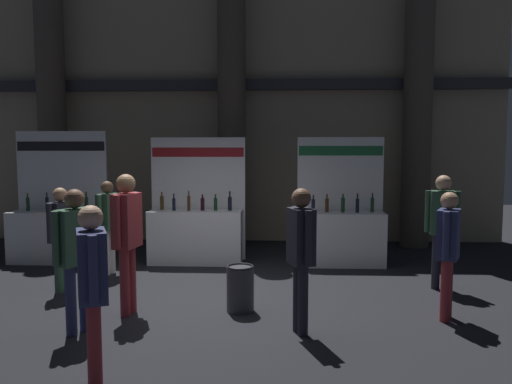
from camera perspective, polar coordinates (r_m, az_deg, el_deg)
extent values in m
plane|color=black|center=(7.22, -5.86, -12.37)|extent=(24.93, 24.93, 0.00)
cube|color=tan|center=(11.65, -2.57, 10.57)|extent=(12.46, 0.25, 6.57)
cube|color=#2D2D33|center=(11.38, -2.71, 12.37)|extent=(12.46, 0.20, 0.24)
cylinder|color=#51473D|center=(12.08, -22.72, 8.39)|extent=(0.62, 0.62, 5.90)
cylinder|color=#51473D|center=(11.00, -2.85, 9.14)|extent=(0.62, 0.62, 5.90)
cylinder|color=#51473D|center=(11.37, 18.33, 8.76)|extent=(0.62, 0.62, 5.90)
cube|color=white|center=(10.11, -22.26, -4.85)|extent=(1.69, 0.60, 0.98)
cube|color=white|center=(10.32, -21.61, -0.36)|extent=(1.77, 0.04, 2.50)
cube|color=black|center=(10.26, -21.83, 4.98)|extent=(1.72, 0.01, 0.18)
cylinder|color=#19381E|center=(10.31, -25.06, -1.30)|extent=(0.06, 0.06, 0.26)
cylinder|color=#19381E|center=(10.29, -25.10, -0.37)|extent=(0.03, 0.03, 0.08)
cylinder|color=gold|center=(10.29, -25.11, -0.10)|extent=(0.03, 0.03, 0.02)
cylinder|color=black|center=(10.15, -23.18, -1.31)|extent=(0.06, 0.06, 0.26)
cylinder|color=black|center=(10.13, -23.22, -0.36)|extent=(0.03, 0.03, 0.07)
cylinder|color=black|center=(10.13, -23.23, -0.11)|extent=(0.03, 0.03, 0.02)
cylinder|color=black|center=(9.94, -21.39, -1.44)|extent=(0.07, 0.07, 0.24)
cylinder|color=black|center=(9.92, -21.42, -0.56)|extent=(0.03, 0.03, 0.07)
cylinder|color=red|center=(9.92, -21.43, -0.31)|extent=(0.03, 0.03, 0.02)
cylinder|color=#19381E|center=(9.87, -19.17, -1.33)|extent=(0.07, 0.07, 0.27)
cylinder|color=#19381E|center=(9.85, -19.20, -0.32)|extent=(0.03, 0.03, 0.08)
cylinder|color=red|center=(9.85, -19.21, -0.03)|extent=(0.03, 0.03, 0.02)
cube|color=silver|center=(9.94, -23.54, -2.14)|extent=(0.23, 0.34, 0.02)
cube|color=white|center=(9.36, -7.02, -5.20)|extent=(1.74, 0.60, 1.01)
cube|color=white|center=(9.59, -6.73, -0.79)|extent=(1.83, 0.04, 2.38)
cube|color=maroon|center=(9.52, -6.81, 4.63)|extent=(1.78, 0.01, 0.18)
cylinder|color=#472D14|center=(9.45, -10.92, -1.27)|extent=(0.07, 0.07, 0.26)
cylinder|color=#472D14|center=(9.43, -10.93, -0.29)|extent=(0.03, 0.03, 0.06)
cylinder|color=red|center=(9.43, -10.94, -0.04)|extent=(0.03, 0.03, 0.02)
cylinder|color=black|center=(9.29, -9.55, -1.44)|extent=(0.06, 0.06, 0.23)
cylinder|color=black|center=(9.27, -9.57, -0.51)|extent=(0.03, 0.03, 0.07)
cylinder|color=black|center=(9.27, -9.57, -0.23)|extent=(0.03, 0.03, 0.02)
cylinder|color=#472D14|center=(9.24, -7.84, -1.31)|extent=(0.06, 0.06, 0.28)
cylinder|color=#472D14|center=(9.23, -7.86, -0.23)|extent=(0.03, 0.03, 0.08)
cylinder|color=black|center=(9.22, -7.86, 0.06)|extent=(0.03, 0.03, 0.02)
cylinder|color=black|center=(9.23, -6.26, -1.44)|extent=(0.07, 0.07, 0.23)
cylinder|color=black|center=(9.21, -6.27, -0.52)|extent=(0.03, 0.03, 0.06)
cylinder|color=gold|center=(9.21, -6.27, -0.26)|extent=(0.03, 0.03, 0.02)
cylinder|color=#19381E|center=(9.22, -4.74, -1.43)|extent=(0.07, 0.07, 0.23)
cylinder|color=#19381E|center=(9.21, -4.75, -0.50)|extent=(0.03, 0.03, 0.07)
cylinder|color=gold|center=(9.20, -4.75, -0.23)|extent=(0.03, 0.03, 0.02)
cylinder|color=black|center=(9.20, -3.08, -1.37)|extent=(0.08, 0.08, 0.26)
cylinder|color=black|center=(9.18, -3.08, -0.30)|extent=(0.03, 0.03, 0.09)
cylinder|color=black|center=(9.18, -3.08, 0.04)|extent=(0.03, 0.03, 0.02)
cube|color=white|center=(9.26, 9.95, -5.38)|extent=(1.55, 0.60, 0.99)
cube|color=white|center=(9.50, 9.75, -0.88)|extent=(1.63, 0.04, 2.38)
cube|color=#1E6638|center=(9.43, 9.85, 4.77)|extent=(1.58, 0.01, 0.18)
cylinder|color=black|center=(9.05, 6.69, -1.62)|extent=(0.07, 0.07, 0.25)
cylinder|color=black|center=(9.04, 6.70, -0.61)|extent=(0.03, 0.03, 0.08)
cylinder|color=gold|center=(9.03, 6.71, -0.31)|extent=(0.03, 0.03, 0.02)
cylinder|color=#472D14|center=(9.16, 8.27, -1.54)|extent=(0.07, 0.07, 0.25)
cylinder|color=#472D14|center=(9.14, 8.29, -0.55)|extent=(0.03, 0.03, 0.07)
cylinder|color=red|center=(9.14, 8.29, -0.28)|extent=(0.03, 0.03, 0.02)
cylinder|color=#19381E|center=(9.16, 10.10, -1.51)|extent=(0.07, 0.07, 0.27)
cylinder|color=#19381E|center=(9.14, 10.12, -0.45)|extent=(0.03, 0.03, 0.07)
cylinder|color=gold|center=(9.14, 10.12, -0.19)|extent=(0.03, 0.03, 0.02)
cylinder|color=black|center=(9.18, 11.73, -1.57)|extent=(0.07, 0.07, 0.26)
cylinder|color=black|center=(9.16, 11.75, -0.51)|extent=(0.03, 0.03, 0.08)
cylinder|color=red|center=(9.16, 11.76, -0.19)|extent=(0.03, 0.03, 0.02)
cylinder|color=#19381E|center=(9.32, 13.41, -1.47)|extent=(0.07, 0.07, 0.27)
cylinder|color=#19381E|center=(9.30, 13.43, -0.43)|extent=(0.03, 0.03, 0.07)
cylinder|color=red|center=(9.29, 13.43, -0.15)|extent=(0.03, 0.03, 0.02)
cylinder|color=#38383D|center=(6.63, -1.85, -11.26)|extent=(0.37, 0.37, 0.59)
torus|color=black|center=(6.55, -1.86, -8.67)|extent=(0.36, 0.36, 0.02)
cylinder|color=maroon|center=(4.77, -18.30, -16.80)|extent=(0.12, 0.12, 0.80)
cylinder|color=maroon|center=(4.95, -18.41, -16.00)|extent=(0.12, 0.12, 0.80)
cube|color=navy|center=(4.65, -18.60, -8.13)|extent=(0.40, 0.50, 0.63)
sphere|color=tan|center=(4.57, -18.75, -2.84)|extent=(0.22, 0.22, 0.22)
cylinder|color=navy|center=(4.39, -18.46, -8.68)|extent=(0.08, 0.08, 0.60)
cylinder|color=navy|center=(4.90, -18.73, -7.27)|extent=(0.08, 0.08, 0.60)
cylinder|color=#23232D|center=(8.11, 21.27, -7.64)|extent=(0.12, 0.12, 0.85)
cylinder|color=#23232D|center=(8.09, 20.25, -7.64)|extent=(0.12, 0.12, 0.85)
cube|color=#33563D|center=(7.97, 20.93, -2.29)|extent=(0.39, 0.32, 0.67)
sphere|color=tan|center=(7.93, 21.03, 1.01)|extent=(0.23, 0.23, 0.23)
cylinder|color=#33563D|center=(8.00, 22.48, -2.19)|extent=(0.08, 0.08, 0.64)
cylinder|color=#33563D|center=(7.95, 19.38, -2.14)|extent=(0.08, 0.08, 0.64)
cylinder|color=navy|center=(6.16, -20.79, -11.77)|extent=(0.12, 0.12, 0.82)
cylinder|color=navy|center=(6.26, -19.37, -11.44)|extent=(0.12, 0.12, 0.82)
cube|color=#33563D|center=(6.04, -20.28, -4.92)|extent=(0.42, 0.49, 0.65)
sphere|color=brown|center=(5.99, -20.41, -0.74)|extent=(0.23, 0.23, 0.23)
cylinder|color=#33563D|center=(5.89, -22.36, -5.08)|extent=(0.08, 0.08, 0.62)
cylinder|color=#33563D|center=(6.20, -18.32, -4.47)|extent=(0.08, 0.08, 0.62)
cylinder|color=maroon|center=(6.65, 21.23, -10.70)|extent=(0.12, 0.12, 0.78)
cylinder|color=maroon|center=(6.82, 21.43, -10.30)|extent=(0.12, 0.12, 0.78)
cube|color=navy|center=(6.59, 21.53, -4.60)|extent=(0.39, 0.45, 0.62)
sphere|color=tan|center=(6.53, 21.64, -0.93)|extent=(0.22, 0.22, 0.22)
cylinder|color=navy|center=(6.35, 21.27, -4.79)|extent=(0.08, 0.08, 0.59)
cylinder|color=navy|center=(6.82, 21.77, -4.16)|extent=(0.08, 0.08, 0.59)
cylinder|color=#33563D|center=(7.98, -22.05, -8.19)|extent=(0.12, 0.12, 0.76)
cylinder|color=#33563D|center=(8.11, -21.24, -7.96)|extent=(0.12, 0.12, 0.76)
cube|color=#23232D|center=(7.92, -21.80, -3.25)|extent=(0.30, 0.42, 0.60)
sphere|color=tan|center=(7.87, -21.89, -0.28)|extent=(0.21, 0.21, 0.21)
cylinder|color=#23232D|center=(7.74, -22.94, -3.36)|extent=(0.08, 0.08, 0.57)
cylinder|color=#23232D|center=(8.10, -20.71, -2.94)|extent=(0.08, 0.08, 0.57)
cylinder|color=maroon|center=(6.76, -14.34, -9.81)|extent=(0.12, 0.12, 0.89)
cylinder|color=maroon|center=(6.60, -15.07, -10.18)|extent=(0.12, 0.12, 0.89)
cube|color=maroon|center=(6.52, -14.85, -3.24)|extent=(0.31, 0.44, 0.70)
sphere|color=#8C6647|center=(6.47, -14.95, 0.96)|extent=(0.24, 0.24, 0.24)
cylinder|color=maroon|center=(6.74, -13.88, -2.80)|extent=(0.08, 0.08, 0.67)
cylinder|color=maroon|center=(6.30, -15.90, -3.38)|extent=(0.08, 0.08, 0.67)
cylinder|color=silver|center=(8.93, -16.49, -6.60)|extent=(0.12, 0.12, 0.78)
cylinder|color=silver|center=(8.81, -17.12, -6.77)|extent=(0.12, 0.12, 0.78)
cube|color=#33563D|center=(8.75, -16.92, -2.21)|extent=(0.35, 0.39, 0.62)
sphere|color=brown|center=(8.71, -16.99, 0.54)|extent=(0.21, 0.21, 0.21)
cylinder|color=#33563D|center=(8.92, -16.08, -1.96)|extent=(0.08, 0.08, 0.59)
cylinder|color=#33563D|center=(8.59, -17.79, -2.26)|extent=(0.08, 0.08, 0.59)
cylinder|color=#23232D|center=(5.80, 5.49, -12.49)|extent=(0.12, 0.12, 0.82)
cylinder|color=#23232D|center=(5.92, 4.94, -12.11)|extent=(0.12, 0.12, 0.82)
cube|color=#23232D|center=(5.68, 5.27, -5.18)|extent=(0.34, 0.39, 0.65)
sphere|color=brown|center=(5.62, 5.31, -0.71)|extent=(0.23, 0.23, 0.23)
cylinder|color=#23232D|center=(5.49, 6.13, -5.37)|extent=(0.08, 0.08, 0.62)
cylinder|color=#23232D|center=(5.87, 4.47, -4.68)|extent=(0.08, 0.08, 0.62)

